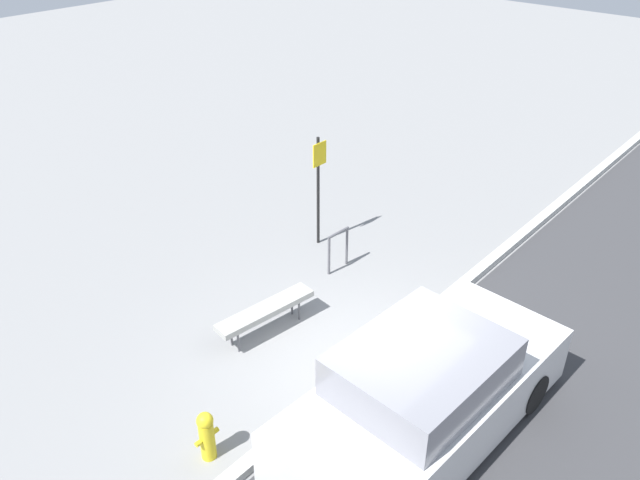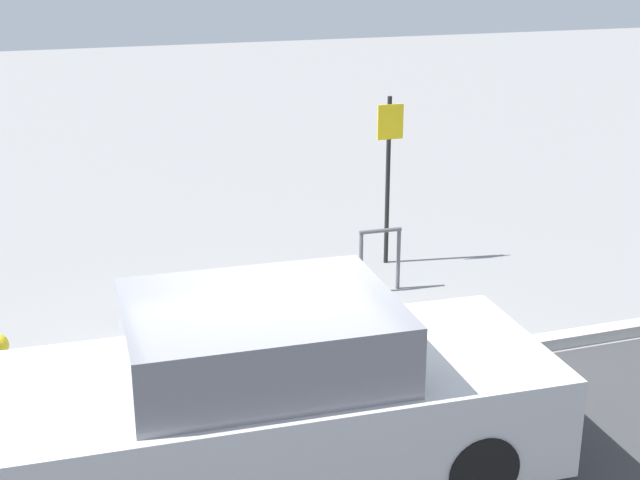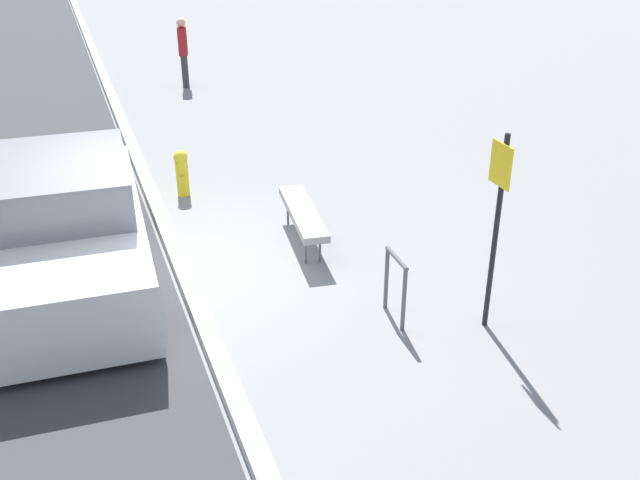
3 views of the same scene
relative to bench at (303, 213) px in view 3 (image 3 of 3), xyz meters
The scene contains 8 objects.
ground_plane 1.85m from the bench, 82.40° to the right, with size 60.00×60.00×0.00m, color gray.
curb 1.84m from the bench, 82.40° to the right, with size 60.00×0.20×0.13m.
bench is the anchor object (origin of this frame).
bike_rack 2.27m from the bench, ahead, with size 0.55×0.07×0.83m.
sign_post 3.14m from the bench, 24.88° to the left, with size 0.36×0.08×2.30m.
fire_hydrant 2.61m from the bench, 150.94° to the right, with size 0.36×0.22×0.77m.
pedestrian 9.14m from the bench, behind, with size 0.41×0.28×1.66m.
parked_car_near 3.12m from the bench, 91.48° to the right, with size 4.54×2.06×1.55m.
Camera 3 is at (8.29, -1.13, 4.58)m, focal length 40.00 mm.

